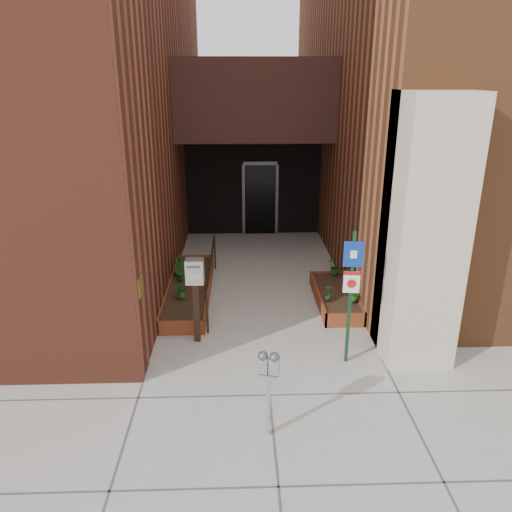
{
  "coord_description": "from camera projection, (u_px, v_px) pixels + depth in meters",
  "views": [
    {
      "loc": [
        -0.42,
        -7.41,
        4.64
      ],
      "look_at": [
        -0.11,
        1.8,
        1.25
      ],
      "focal_mm": 35.0,
      "sensor_mm": 36.0,
      "label": 1
    }
  ],
  "objects": [
    {
      "name": "shrub_right_b",
      "position": [
        329.0,
        293.0,
        10.04
      ],
      "size": [
        0.24,
        0.24,
        0.35
      ],
      "primitive_type": "imported",
      "rotation": [
        0.0,
        0.0,
        2.8
      ],
      "color": "#175217",
      "rests_on": "planter_right"
    },
    {
      "name": "architecture",
      "position": [
        247.0,
        59.0,
        13.31
      ],
      "size": [
        20.0,
        14.6,
        10.0
      ],
      "color": "brown",
      "rests_on": "ground"
    },
    {
      "name": "handrail",
      "position": [
        211.0,
        265.0,
        10.76
      ],
      "size": [
        0.04,
        3.34,
        0.9
      ],
      "color": "black",
      "rests_on": "ground"
    },
    {
      "name": "planter_left",
      "position": [
        190.0,
        290.0,
        11.0
      ],
      "size": [
        0.9,
        3.6,
        0.3
      ],
      "color": "brown",
      "rests_on": "ground"
    },
    {
      "name": "shrub_left_c",
      "position": [
        178.0,
        265.0,
        11.38
      ],
      "size": [
        0.33,
        0.33,
        0.41
      ],
      "primitive_type": "imported",
      "rotation": [
        0.0,
        0.0,
        3.92
      ],
      "color": "#295F1B",
      "rests_on": "planter_left"
    },
    {
      "name": "shrub_left_b",
      "position": [
        180.0,
        271.0,
        11.07
      ],
      "size": [
        0.26,
        0.26,
        0.38
      ],
      "primitive_type": "imported",
      "rotation": [
        0.0,
        0.0,
        1.84
      ],
      "color": "#18541A",
      "rests_on": "planter_left"
    },
    {
      "name": "parking_meter",
      "position": [
        269.0,
        372.0,
        6.47
      ],
      "size": [
        0.3,
        0.17,
        1.28
      ],
      "color": "#9A9A9D",
      "rests_on": "ground"
    },
    {
      "name": "sign_post",
      "position": [
        351.0,
        285.0,
        8.03
      ],
      "size": [
        0.32,
        0.09,
        2.33
      ],
      "color": "#133418",
      "rests_on": "ground"
    },
    {
      "name": "shrub_right_a",
      "position": [
        354.0,
        294.0,
        10.01
      ],
      "size": [
        0.24,
        0.24,
        0.34
      ],
      "primitive_type": "imported",
      "rotation": [
        0.0,
        0.0,
        1.28
      ],
      "color": "#195017",
      "rests_on": "planter_right"
    },
    {
      "name": "payment_dropbox",
      "position": [
        195.0,
        283.0,
        8.8
      ],
      "size": [
        0.32,
        0.25,
        1.6
      ],
      "color": "black",
      "rests_on": "ground"
    },
    {
      "name": "shrub_left_d",
      "position": [
        180.0,
        260.0,
        11.8
      ],
      "size": [
        0.23,
        0.23,
        0.36
      ],
      "primitive_type": "imported",
      "rotation": [
        0.0,
        0.0,
        4.92
      ],
      "color": "#21611B",
      "rests_on": "planter_left"
    },
    {
      "name": "shrub_left_a",
      "position": [
        181.0,
        289.0,
        10.21
      ],
      "size": [
        0.43,
        0.43,
        0.34
      ],
      "primitive_type": "imported",
      "rotation": [
        0.0,
        0.0,
        0.75
      ],
      "color": "#275919",
      "rests_on": "planter_left"
    },
    {
      "name": "shrub_right_c",
      "position": [
        335.0,
        267.0,
        11.37
      ],
      "size": [
        0.43,
        0.43,
        0.33
      ],
      "primitive_type": "imported",
      "rotation": [
        0.0,
        0.0,
        3.96
      ],
      "color": "#1E5518",
      "rests_on": "planter_right"
    },
    {
      "name": "ground",
      "position": [
        266.0,
        360.0,
        8.56
      ],
      "size": [
        80.0,
        80.0,
        0.0
      ],
      "primitive_type": "plane",
      "color": "#9E9991",
      "rests_on": "ground"
    },
    {
      "name": "planter_right",
      "position": [
        335.0,
        297.0,
        10.63
      ],
      "size": [
        0.8,
        2.2,
        0.3
      ],
      "color": "brown",
      "rests_on": "ground"
    }
  ]
}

